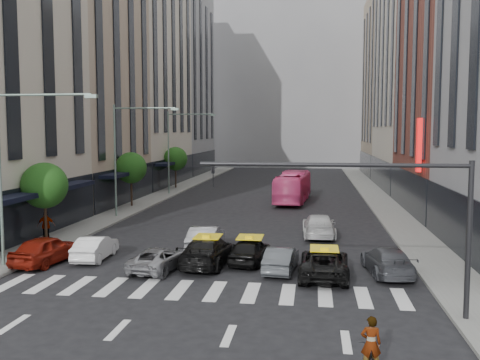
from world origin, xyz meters
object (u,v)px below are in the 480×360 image
at_px(taxi_left, 208,251).
at_px(bus, 293,187).
at_px(car_white_front, 95,248).
at_px(pedestrian_far, 46,226).
at_px(streetlamp_far, 177,141).
at_px(streetlamp_near, 17,154).
at_px(taxi_center, 250,250).
at_px(car_red, 46,250).
at_px(streetlamp_mid, 126,145).

height_order(taxi_left, bus, bus).
relative_size(car_white_front, taxi_left, 0.77).
bearing_deg(pedestrian_far, streetlamp_far, -109.92).
relative_size(streetlamp_near, taxi_center, 2.20).
bearing_deg(car_white_front, streetlamp_far, -86.97).
height_order(bus, pedestrian_far, bus).
bearing_deg(pedestrian_far, taxi_left, 143.28).
bearing_deg(bus, car_white_front, 73.29).
distance_m(streetlamp_far, pedestrian_far, 26.28).
distance_m(taxi_left, bus, 25.86).
bearing_deg(bus, taxi_left, 86.99).
bearing_deg(streetlamp_far, car_white_front, -84.14).
height_order(taxi_center, pedestrian_far, pedestrian_far).
xyz_separation_m(car_white_front, taxi_center, (8.54, 0.30, 0.04)).
distance_m(car_white_front, taxi_center, 8.55).
bearing_deg(car_red, taxi_left, -166.48).
bearing_deg(streetlamp_far, streetlamp_near, -90.00).
relative_size(streetlamp_near, taxi_left, 1.72).
distance_m(streetlamp_mid, pedestrian_far, 11.05).
height_order(car_white_front, taxi_left, taxi_left).
xyz_separation_m(streetlamp_near, pedestrian_far, (-1.85, 6.23, -4.82)).
relative_size(taxi_left, taxi_center, 1.28).
distance_m(car_red, car_white_front, 2.56).
distance_m(car_red, taxi_center, 10.86).
bearing_deg(pedestrian_far, streetlamp_near, 90.73).
xyz_separation_m(bus, pedestrian_far, (-14.76, -21.31, -0.42)).
bearing_deg(taxi_center, streetlamp_far, -60.75).
bearing_deg(taxi_center, taxi_left, 26.86).
relative_size(taxi_center, pedestrian_far, 2.20).
xyz_separation_m(streetlamp_mid, taxi_left, (9.45, -14.08, -5.14)).
relative_size(streetlamp_far, car_white_front, 2.24).
xyz_separation_m(car_white_front, bus, (9.86, 25.18, 0.84)).
bearing_deg(taxi_center, car_red, 16.17).
xyz_separation_m(streetlamp_near, bus, (12.90, 27.54, -4.40)).
distance_m(streetlamp_far, taxi_center, 31.97).
xyz_separation_m(streetlamp_near, taxi_left, (9.45, 1.92, -5.14)).
distance_m(streetlamp_near, bus, 30.73).
relative_size(car_red, taxi_left, 0.86).
height_order(streetlamp_mid, car_white_front, streetlamp_mid).
relative_size(streetlamp_mid, bus, 0.84).
bearing_deg(car_red, streetlamp_mid, -78.93).
relative_size(streetlamp_near, pedestrian_far, 4.84).
bearing_deg(streetlamp_mid, taxi_center, -49.02).
bearing_deg(pedestrian_far, car_red, 101.71).
bearing_deg(streetlamp_near, bus, 64.89).
bearing_deg(streetlamp_near, streetlamp_mid, 90.00).
height_order(streetlamp_mid, streetlamp_far, same).
xyz_separation_m(streetlamp_far, car_red, (0.84, -30.94, -5.14)).
height_order(streetlamp_far, taxi_left, streetlamp_far).
bearing_deg(car_white_front, taxi_center, 179.20).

